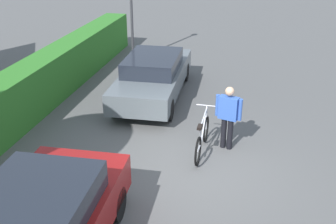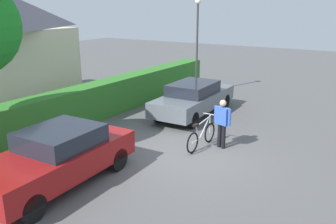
% 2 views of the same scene
% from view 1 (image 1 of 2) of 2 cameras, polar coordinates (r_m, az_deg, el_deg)
% --- Properties ---
extents(ground_plane, '(60.00, 60.00, 0.00)m').
position_cam_1_polar(ground_plane, '(8.72, 4.01, -8.22)').
color(ground_plane, '#535353').
extents(parked_car_far, '(4.64, 1.84, 1.33)m').
position_cam_1_polar(parked_car_far, '(12.09, -2.07, 5.30)').
color(parked_car_far, slate).
rests_on(parked_car_far, ground).
extents(bicycle, '(1.75, 0.50, 0.96)m').
position_cam_1_polar(bicycle, '(9.19, 4.90, -3.69)').
color(bicycle, black).
rests_on(bicycle, ground).
extents(person_rider, '(0.32, 0.61, 1.54)m').
position_cam_1_polar(person_rider, '(9.20, 8.60, -0.24)').
color(person_rider, black).
rests_on(person_rider, ground).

